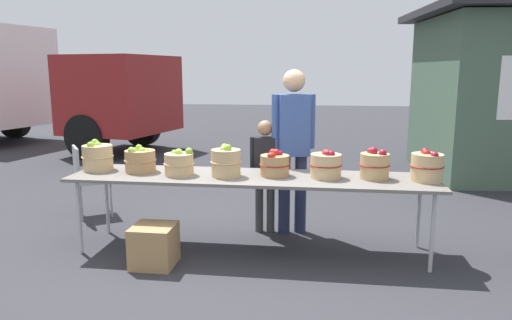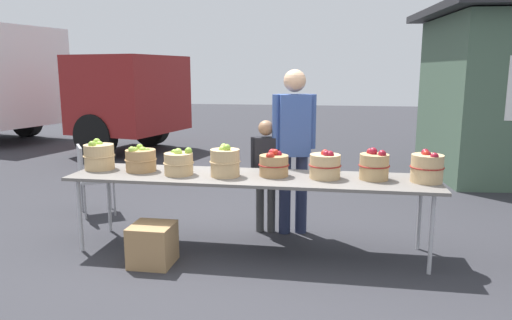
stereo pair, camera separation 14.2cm
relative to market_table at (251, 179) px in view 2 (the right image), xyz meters
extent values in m
plane|color=#2D2D33|center=(0.00, 0.00, -0.72)|extent=(40.00, 40.00, 0.00)
cube|color=slate|center=(0.00, 0.00, 0.02)|extent=(3.50, 0.76, 0.03)
cylinder|color=#B2B2B7|center=(-1.63, -0.30, -0.36)|extent=(0.04, 0.04, 0.72)
cylinder|color=#B2B2B7|center=(1.63, -0.30, -0.36)|extent=(0.04, 0.04, 0.72)
cylinder|color=#B2B2B7|center=(-1.63, 0.30, -0.36)|extent=(0.04, 0.04, 0.72)
cylinder|color=#B2B2B7|center=(1.63, 0.30, -0.36)|extent=(0.04, 0.04, 0.72)
cylinder|color=tan|center=(-1.59, 0.07, 0.16)|extent=(0.30, 0.30, 0.25)
torus|color=tan|center=(-1.59, 0.07, 0.17)|extent=(0.32, 0.32, 0.01)
sphere|color=#8CB738|center=(-1.60, 0.11, 0.28)|extent=(0.08, 0.08, 0.08)
sphere|color=#8CB738|center=(-1.64, 0.13, 0.30)|extent=(0.08, 0.08, 0.08)
sphere|color=#8CB738|center=(-1.61, -0.02, 0.30)|extent=(0.08, 0.08, 0.08)
sphere|color=#9EC647|center=(-1.65, 0.06, 0.28)|extent=(0.07, 0.07, 0.07)
sphere|color=#8CB738|center=(-1.64, 0.07, 0.28)|extent=(0.08, 0.08, 0.08)
cylinder|color=#A87F51|center=(-1.13, 0.04, 0.14)|extent=(0.30, 0.30, 0.22)
torus|color=#A87F51|center=(-1.13, 0.04, 0.15)|extent=(0.32, 0.32, 0.01)
sphere|color=#8CB738|center=(-1.18, 0.01, 0.25)|extent=(0.07, 0.07, 0.07)
sphere|color=#8CB738|center=(-1.11, 0.05, 0.24)|extent=(0.08, 0.08, 0.08)
sphere|color=#9EC647|center=(-1.18, -0.05, 0.26)|extent=(0.07, 0.07, 0.07)
sphere|color=#8CB738|center=(-1.18, -0.03, 0.24)|extent=(0.08, 0.08, 0.08)
sphere|color=#8CB738|center=(-1.17, 0.12, 0.26)|extent=(0.07, 0.07, 0.07)
sphere|color=#7AA833|center=(-1.06, 0.06, 0.23)|extent=(0.07, 0.07, 0.07)
cylinder|color=tan|center=(-0.70, -0.06, 0.14)|extent=(0.28, 0.28, 0.21)
torus|color=tan|center=(-0.70, -0.06, 0.15)|extent=(0.30, 0.30, 0.01)
sphere|color=#9EC647|center=(-0.70, -0.05, 0.26)|extent=(0.07, 0.07, 0.07)
sphere|color=#9EC647|center=(-0.70, -0.07, 0.25)|extent=(0.08, 0.08, 0.08)
sphere|color=#7AA833|center=(-0.61, -0.03, 0.26)|extent=(0.07, 0.07, 0.07)
sphere|color=#7AA833|center=(-0.76, 0.00, 0.23)|extent=(0.07, 0.07, 0.07)
cylinder|color=tan|center=(-0.24, -0.05, 0.16)|extent=(0.28, 0.28, 0.26)
torus|color=tan|center=(-0.24, -0.05, 0.17)|extent=(0.30, 0.30, 0.01)
sphere|color=#7AA833|center=(-0.26, -0.04, 0.29)|extent=(0.07, 0.07, 0.07)
sphere|color=#9EC647|center=(-0.26, -0.07, 0.29)|extent=(0.07, 0.07, 0.07)
sphere|color=#7AA833|center=(-0.22, -0.08, 0.31)|extent=(0.07, 0.07, 0.07)
sphere|color=#9EC647|center=(-0.27, 0.05, 0.30)|extent=(0.07, 0.07, 0.07)
cylinder|color=#A87F51|center=(0.22, 0.04, 0.13)|extent=(0.28, 0.28, 0.20)
torus|color=maroon|center=(0.22, 0.04, 0.14)|extent=(0.30, 0.30, 0.01)
sphere|color=#B22319|center=(0.23, 0.06, 0.26)|extent=(0.07, 0.07, 0.07)
sphere|color=#B22319|center=(0.19, -0.06, 0.24)|extent=(0.07, 0.07, 0.07)
sphere|color=#B22319|center=(0.20, -0.04, 0.24)|extent=(0.07, 0.07, 0.07)
sphere|color=maroon|center=(0.26, 0.07, 0.24)|extent=(0.06, 0.06, 0.06)
sphere|color=maroon|center=(0.20, 0.06, 0.22)|extent=(0.08, 0.08, 0.08)
sphere|color=maroon|center=(0.19, 0.13, 0.24)|extent=(0.08, 0.08, 0.08)
sphere|color=#B22319|center=(0.19, 0.03, 0.22)|extent=(0.07, 0.07, 0.07)
cylinder|color=tan|center=(0.70, 0.02, 0.14)|extent=(0.29, 0.29, 0.23)
torus|color=maroon|center=(0.70, 0.02, 0.16)|extent=(0.31, 0.31, 0.01)
sphere|color=#B22319|center=(0.71, 0.05, 0.25)|extent=(0.08, 0.08, 0.08)
sphere|color=maroon|center=(0.71, -0.02, 0.27)|extent=(0.07, 0.07, 0.07)
sphere|color=maroon|center=(0.74, -0.02, 0.26)|extent=(0.08, 0.08, 0.08)
sphere|color=#B22319|center=(0.70, 0.02, 0.27)|extent=(0.08, 0.08, 0.08)
cylinder|color=tan|center=(1.15, 0.05, 0.15)|extent=(0.27, 0.27, 0.24)
torus|color=maroon|center=(1.15, 0.05, 0.16)|extent=(0.29, 0.29, 0.01)
sphere|color=maroon|center=(1.12, 0.10, 0.28)|extent=(0.07, 0.07, 0.07)
sphere|color=maroon|center=(1.22, 0.02, 0.26)|extent=(0.07, 0.07, 0.07)
sphere|color=maroon|center=(1.21, 0.00, 0.28)|extent=(0.07, 0.07, 0.07)
sphere|color=maroon|center=(1.14, 0.06, 0.29)|extent=(0.08, 0.08, 0.08)
cylinder|color=tan|center=(1.62, 0.02, 0.16)|extent=(0.28, 0.28, 0.25)
torus|color=maroon|center=(1.62, 0.02, 0.17)|extent=(0.30, 0.30, 0.01)
sphere|color=maroon|center=(1.65, -0.08, 0.28)|extent=(0.07, 0.07, 0.07)
sphere|color=maroon|center=(1.61, 0.02, 0.28)|extent=(0.06, 0.06, 0.06)
sphere|color=maroon|center=(1.60, 0.06, 0.29)|extent=(0.07, 0.07, 0.07)
sphere|color=#B22319|center=(1.60, 0.02, 0.29)|extent=(0.07, 0.07, 0.07)
cylinder|color=#262D4C|center=(0.44, 0.61, -0.29)|extent=(0.13, 0.13, 0.86)
cylinder|color=#262D4C|center=(0.27, 0.56, -0.29)|extent=(0.13, 0.13, 0.86)
cube|color=#334C8C|center=(0.36, 0.59, 0.46)|extent=(0.37, 0.31, 0.64)
sphere|color=tan|center=(0.36, 0.59, 0.92)|extent=(0.23, 0.23, 0.23)
cylinder|color=#334C8C|center=(0.54, 0.63, 0.50)|extent=(0.09, 0.09, 0.57)
cylinder|color=#334C8C|center=(0.18, 0.54, 0.50)|extent=(0.09, 0.09, 0.57)
cylinder|color=#3F3F3F|center=(0.12, 0.57, -0.42)|extent=(0.09, 0.09, 0.60)
cylinder|color=#3F3F3F|center=(0.00, 0.56, -0.42)|extent=(0.09, 0.09, 0.60)
cube|color=black|center=(0.06, 0.57, 0.11)|extent=(0.23, 0.17, 0.45)
sphere|color=#936B4C|center=(0.06, 0.57, 0.43)|extent=(0.16, 0.16, 0.16)
cylinder|color=black|center=(0.19, 0.57, 0.13)|extent=(0.06, 0.06, 0.40)
cylinder|color=black|center=(-0.07, 0.56, 0.13)|extent=(0.06, 0.06, 0.40)
cube|color=maroon|center=(-3.57, 5.27, 0.53)|extent=(2.22, 2.45, 1.60)
cube|color=black|center=(-2.75, 5.09, 0.85)|extent=(0.43, 1.73, 0.80)
cylinder|color=black|center=(-3.52, 6.24, -0.27)|extent=(0.94, 0.47, 0.90)
cylinder|color=black|center=(-3.94, 4.38, -0.27)|extent=(0.94, 0.47, 0.90)
cylinder|color=black|center=(-7.36, 7.11, -0.27)|extent=(0.94, 0.47, 0.90)
cube|color=#99999E|center=(-2.07, 0.88, -0.28)|extent=(0.56, 0.56, 0.04)
cube|color=#99999E|center=(-2.22, 0.78, -0.06)|extent=(0.25, 0.35, 0.40)
cylinder|color=gray|center=(-1.83, 0.84, -0.51)|extent=(0.02, 0.02, 0.42)
cylinder|color=gray|center=(-2.03, 1.12, -0.51)|extent=(0.02, 0.02, 0.42)
cylinder|color=gray|center=(-2.11, 0.65, -0.51)|extent=(0.02, 0.02, 0.42)
cylinder|color=gray|center=(-2.31, 0.92, -0.51)|extent=(0.02, 0.02, 0.42)
cube|color=#A87F51|center=(-0.82, -0.49, -0.53)|extent=(0.37, 0.37, 0.37)
camera|label=1|loc=(0.64, -4.41, 1.03)|focal=33.41mm
camera|label=2|loc=(0.78, -4.39, 1.03)|focal=33.41mm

